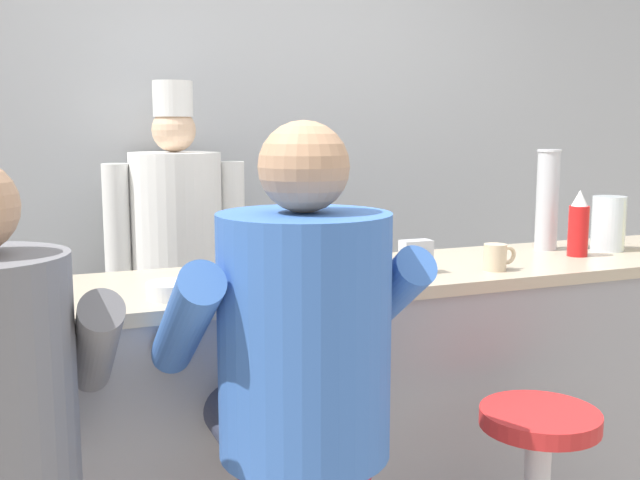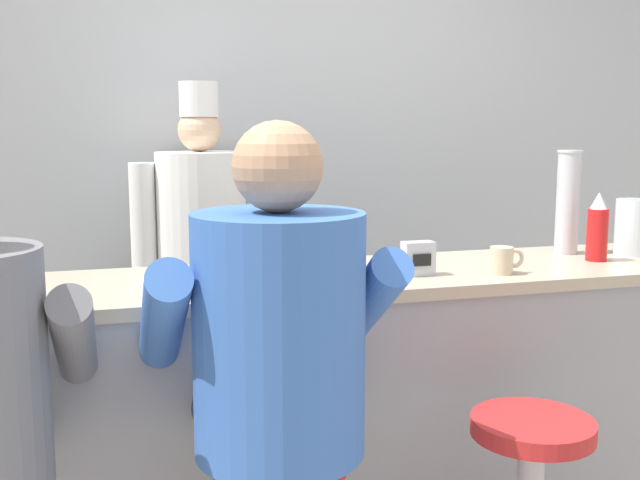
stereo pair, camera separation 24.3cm
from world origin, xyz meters
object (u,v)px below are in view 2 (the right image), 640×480
cereal_bowl (165,287)px  diner_seated_blue (276,347)px  ketchup_bottle_red (597,229)px  coffee_mug_tan (503,260)px  cup_stack_steel (568,202)px  water_pitcher_clear (633,227)px  napkin_dispenser_chrome (418,259)px  cook_in_whites_near (202,244)px

cereal_bowl → diner_seated_blue: 0.47m
ketchup_bottle_red → cereal_bowl: (-1.56, -0.13, -0.09)m
coffee_mug_tan → cup_stack_steel: 0.55m
diner_seated_blue → water_pitcher_clear: bearing=20.8°
cereal_bowl → diner_seated_blue: bearing=-58.8°
cup_stack_steel → diner_seated_blue: (-1.31, -0.69, -0.27)m
napkin_dispenser_chrome → diner_seated_blue: 0.75m
water_pitcher_clear → cook_in_whites_near: cook_in_whites_near is taller
cup_stack_steel → diner_seated_blue: size_ratio=0.27×
ketchup_bottle_red → napkin_dispenser_chrome: ketchup_bottle_red is taller
ketchup_bottle_red → diner_seated_blue: diner_seated_blue is taller
coffee_mug_tan → cook_in_whites_near: (-0.82, 1.33, -0.11)m
napkin_dispenser_chrome → cook_in_whites_near: 1.39m
ketchup_bottle_red → coffee_mug_tan: 0.48m
cook_in_whites_near → ketchup_bottle_red: bearing=-43.4°
diner_seated_blue → cook_in_whites_near: (0.05, 1.73, 0.00)m
napkin_dispenser_chrome → diner_seated_blue: size_ratio=0.08×
cup_stack_steel → cook_in_whites_near: bearing=140.7°
cereal_bowl → napkin_dispenser_chrome: bearing=4.0°
cereal_bowl → diner_seated_blue: size_ratio=0.10×
cup_stack_steel → water_pitcher_clear: bearing=-27.2°
water_pitcher_clear → cup_stack_steel: (-0.21, 0.11, 0.09)m
coffee_mug_tan → napkin_dispenser_chrome: 0.29m
water_pitcher_clear → napkin_dispenser_chrome: 0.95m
coffee_mug_tan → napkin_dispenser_chrome: size_ratio=1.09×
ketchup_bottle_red → water_pitcher_clear: ketchup_bottle_red is taller
napkin_dispenser_chrome → cook_in_whites_near: bearing=113.0°
water_pitcher_clear → cook_in_whites_near: 1.88m
cup_stack_steel → napkin_dispenser_chrome: 0.78m
cereal_bowl → napkin_dispenser_chrome: size_ratio=1.31×
ketchup_bottle_red → coffee_mug_tan: ketchup_bottle_red is taller
coffee_mug_tan → cook_in_whites_near: bearing=121.6°
water_pitcher_clear → cereal_bowl: water_pitcher_clear is taller
water_pitcher_clear → napkin_dispenser_chrome: (-0.94, -0.13, -0.05)m
water_pitcher_clear → diner_seated_blue: bearing=-159.2°
coffee_mug_tan → napkin_dispenser_chrome: (-0.28, 0.06, 0.01)m
diner_seated_blue → napkin_dispenser_chrome: bearing=37.6°
ketchup_bottle_red → cook_in_whites_near: bearing=136.6°
water_pitcher_clear → cereal_bowl: size_ratio=1.46×
ketchup_bottle_red → coffee_mug_tan: size_ratio=2.05×
water_pitcher_clear → ketchup_bottle_red: bearing=-163.4°
ketchup_bottle_red → cup_stack_steel: cup_stack_steel is taller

